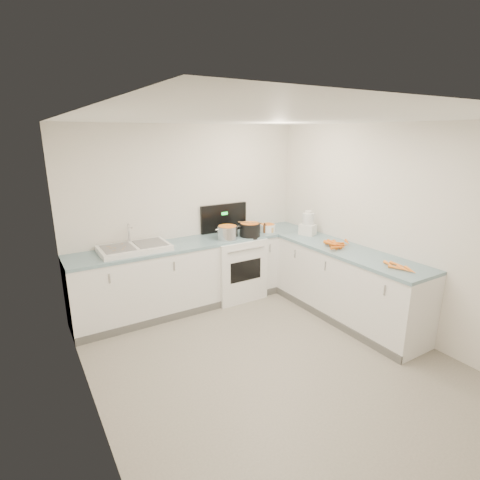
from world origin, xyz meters
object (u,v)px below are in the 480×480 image
stove (234,265)px  spice_jar (272,230)px  food_processor (308,224)px  mixing_bowl (268,228)px  sink (134,248)px  extract_bottle (265,229)px  black_pot (250,230)px  steel_pot (227,233)px

stove → spice_jar: bearing=-15.9°
food_processor → mixing_bowl: bearing=128.9°
sink → spice_jar: bearing=-5.0°
extract_bottle → food_processor: (0.47, -0.42, 0.09)m
black_pot → extract_bottle: (0.29, 0.04, -0.02)m
mixing_bowl → extract_bottle: bearing=-150.3°
sink → mixing_bowl: 2.02m
extract_bottle → food_processor: food_processor is taller
steel_pot → black_pot: 0.36m
extract_bottle → spice_jar: extract_bottle is taller
mixing_bowl → spice_jar: 0.11m
sink → food_processor: size_ratio=2.38×
stove → spice_jar: size_ratio=16.60×
mixing_bowl → food_processor: size_ratio=0.66×
mixing_bowl → food_processor: bearing=-51.1°
stove → sink: size_ratio=1.58×
black_pot → extract_bottle: 0.30m
stove → extract_bottle: bearing=-12.8°
black_pot → spice_jar: (0.39, -0.01, -0.04)m
sink → mixing_bowl: sink is taller
steel_pot → food_processor: (1.12, -0.41, 0.07)m
spice_jar → food_processor: food_processor is taller
black_pot → food_processor: food_processor is taller
stove → mixing_bowl: stove is taller
sink → extract_bottle: size_ratio=6.94×
sink → black_pot: sink is taller
sink → steel_pot: sink is taller
steel_pot → black_pot: size_ratio=0.96×
black_pot → food_processor: size_ratio=0.82×
stove → extract_bottle: stove is taller
food_processor → extract_bottle: bearing=138.1°
steel_pot → stove: bearing=35.7°
stove → steel_pot: bearing=-144.3°
stove → extract_bottle: (0.48, -0.11, 0.53)m
sink → black_pot: bearing=-5.9°
food_processor → steel_pot: bearing=160.1°
spice_jar → food_processor: bearing=-44.4°
sink → food_processor: 2.46m
black_pot → spice_jar: black_pot is taller
stove → black_pot: size_ratio=4.59×
steel_pot → sink: bearing=173.7°
sink → stove: bearing=-0.6°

